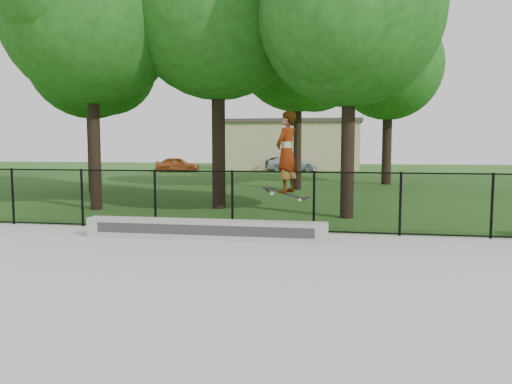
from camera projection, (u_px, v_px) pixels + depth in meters
ground at (135, 312)px, 6.56m from camera, size 100.00×100.00×0.00m
concrete_slab at (135, 310)px, 6.55m from camera, size 14.00×12.00×0.06m
grind_ledge at (204, 230)px, 11.20m from camera, size 5.51×0.40×0.44m
car_a at (178, 164)px, 39.20m from camera, size 3.63×2.02×1.18m
car_b at (283, 164)px, 41.20m from camera, size 3.23×2.20×1.09m
car_c at (292, 164)px, 40.10m from camera, size 3.95×2.22×1.18m
skater_airborne at (287, 154)px, 10.61m from camera, size 0.81×0.74×1.94m
chainlink_fence at (232, 201)px, 12.26m from camera, size 16.06×0.06×1.50m
tree_row at (249, 39)px, 20.01m from camera, size 19.09×18.54×9.81m
distant_building at (290, 144)px, 43.95m from camera, size 12.40×6.40×4.30m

